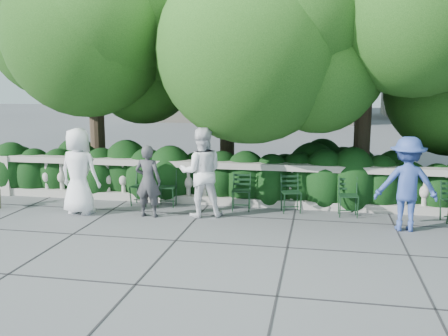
% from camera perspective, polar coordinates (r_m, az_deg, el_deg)
% --- Properties ---
extents(ground, '(90.00, 90.00, 0.00)m').
position_cam_1_polar(ground, '(9.91, -1.12, -6.70)').
color(ground, '#4E5156').
rests_on(ground, ground).
extents(balustrade, '(12.00, 0.44, 1.00)m').
position_cam_1_polar(balustrade, '(11.51, 0.77, -1.84)').
color(balustrade, '#9E998E').
rests_on(balustrade, ground).
extents(shrub_hedge, '(15.00, 2.60, 1.70)m').
position_cam_1_polar(shrub_hedge, '(12.77, 1.73, -2.88)').
color(shrub_hedge, black).
rests_on(shrub_hedge, ground).
extents(tree_canopy, '(15.04, 6.52, 6.78)m').
position_cam_1_polar(tree_canopy, '(12.59, 5.16, 15.04)').
color(tree_canopy, '#3F3023').
rests_on(tree_canopy, ground).
extents(chair_a, '(0.48, 0.51, 0.84)m').
position_cam_1_polar(chair_a, '(11.41, -6.68, -4.52)').
color(chair_a, black).
rests_on(chair_a, ground).
extents(chair_b, '(0.48, 0.51, 0.84)m').
position_cam_1_polar(chair_b, '(11.58, -9.74, -4.37)').
color(chair_b, black).
rests_on(chair_b, ground).
extents(chair_c, '(0.55, 0.58, 0.84)m').
position_cam_1_polar(chair_c, '(10.91, 7.77, -5.21)').
color(chair_c, black).
rests_on(chair_c, ground).
extents(chair_d, '(0.47, 0.50, 0.84)m').
position_cam_1_polar(chair_d, '(10.83, 14.02, -5.55)').
color(chair_d, black).
rests_on(chair_d, ground).
extents(chair_e, '(0.48, 0.52, 0.84)m').
position_cam_1_polar(chair_e, '(10.98, 1.92, -5.04)').
color(chair_e, black).
rests_on(chair_e, ground).
extents(person_businessman, '(0.99, 0.72, 1.86)m').
position_cam_1_polar(person_businessman, '(11.09, -16.26, -0.36)').
color(person_businessman, white).
rests_on(person_businessman, ground).
extents(person_woman_grey, '(0.57, 0.38, 1.52)m').
position_cam_1_polar(person_woman_grey, '(10.57, -8.66, -1.49)').
color(person_woman_grey, '#3A3A3E').
rests_on(person_woman_grey, ground).
extents(person_casual_man, '(1.08, 0.94, 1.89)m').
position_cam_1_polar(person_casual_man, '(10.47, -2.61, -0.48)').
color(person_casual_man, white).
rests_on(person_casual_man, ground).
extents(person_older_blue, '(1.18, 0.70, 1.81)m').
position_cam_1_polar(person_older_blue, '(10.10, 20.16, -1.72)').
color(person_older_blue, '#304690').
rests_on(person_older_blue, ground).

